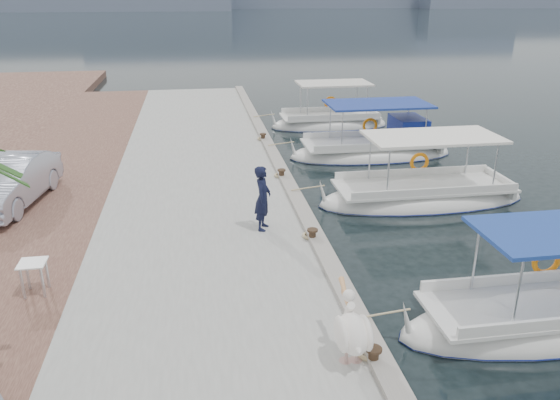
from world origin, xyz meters
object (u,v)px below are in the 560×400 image
at_px(fishing_caique_b, 555,322).
at_px(fishing_caique_e, 329,124).
at_px(fishing_caique_c, 422,198).
at_px(fishing_caique_d, 373,151).
at_px(parked_car, 10,182).
at_px(fisherman, 263,198).
at_px(pelican, 352,331).

relative_size(fishing_caique_b, fishing_caique_e, 1.13).
height_order(fishing_caique_b, fishing_caique_c, same).
relative_size(fishing_caique_d, parked_car, 1.59).
height_order(fishing_caique_d, parked_car, fishing_caique_d).
relative_size(fishing_caique_b, fishing_caique_c, 0.97).
distance_m(fishing_caique_d, parked_car, 13.78).
bearing_deg(parked_car, fisherman, -13.44).
relative_size(fisherman, parked_car, 0.41).
height_order(fishing_caique_b, fisherman, fisherman).
relative_size(fishing_caique_c, pelican, 4.57).
bearing_deg(fishing_caique_b, fishing_caique_c, 89.11).
bearing_deg(fishing_caique_b, pelican, -167.49).
xyz_separation_m(fishing_caique_d, pelican, (-4.87, -13.61, 0.92)).
xyz_separation_m(fishing_caique_b, fisherman, (-5.47, 4.78, 1.26)).
distance_m(pelican, parked_car, 11.85).
bearing_deg(fishing_caique_c, parked_car, 177.78).
distance_m(fishing_caique_c, parked_car, 12.83).
height_order(fishing_caique_d, pelican, fishing_caique_d).
distance_m(fishing_caique_b, fisherman, 7.38).
xyz_separation_m(fishing_caique_c, fishing_caique_d, (0.08, 5.35, 0.07)).
xyz_separation_m(pelican, fisherman, (-0.80, 5.82, 0.27)).
bearing_deg(parked_car, fishing_caique_d, 29.48).
xyz_separation_m(fishing_caique_c, fisherman, (-5.58, -2.44, 1.26)).
bearing_deg(fishing_caique_c, fishing_caique_b, -90.89).
relative_size(fishing_caique_c, parked_car, 1.61).
distance_m(fishing_caique_e, pelican, 19.45).
xyz_separation_m(fishing_caique_b, fishing_caique_e, (-0.39, 17.91, 0.00)).
relative_size(fishing_caique_d, fishing_caique_e, 1.16).
bearing_deg(fishing_caique_d, fishing_caique_e, 96.21).
distance_m(fishing_caique_d, fishing_caique_e, 5.37).
height_order(fishing_caique_d, fisherman, fisherman).
height_order(fishing_caique_c, fishing_caique_e, same).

